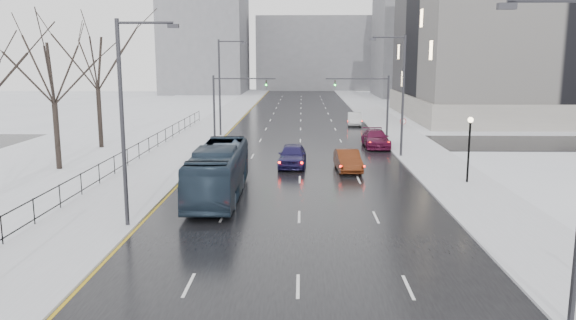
# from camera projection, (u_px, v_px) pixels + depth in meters

# --- Properties ---
(road) EXTENTS (16.00, 150.00, 0.04)m
(road) POSITION_uv_depth(u_px,v_px,m) (301.00, 127.00, 66.63)
(road) COLOR black
(road) RESTS_ON ground
(cross_road) EXTENTS (130.00, 10.00, 0.04)m
(cross_road) POSITION_uv_depth(u_px,v_px,m) (300.00, 142.00, 54.83)
(cross_road) COLOR black
(cross_road) RESTS_ON ground
(sidewalk_left) EXTENTS (5.00, 150.00, 0.16)m
(sidewalk_left) POSITION_uv_depth(u_px,v_px,m) (213.00, 126.00, 66.86)
(sidewalk_left) COLOR silver
(sidewalk_left) RESTS_ON ground
(sidewalk_right) EXTENTS (5.00, 150.00, 0.16)m
(sidewalk_right) POSITION_uv_depth(u_px,v_px,m) (389.00, 127.00, 66.36)
(sidewalk_right) COLOR silver
(sidewalk_right) RESTS_ON ground
(park_strip) EXTENTS (14.00, 150.00, 0.12)m
(park_strip) POSITION_uv_depth(u_px,v_px,m) (134.00, 126.00, 67.09)
(park_strip) COLOR white
(park_strip) RESTS_ON ground
(tree_park_d) EXTENTS (8.75, 8.75, 12.50)m
(tree_park_d) POSITION_uv_depth(u_px,v_px,m) (60.00, 170.00, 41.49)
(tree_park_d) COLOR black
(tree_park_d) RESTS_ON ground
(tree_park_e) EXTENTS (9.45, 9.45, 13.50)m
(tree_park_e) POSITION_uv_depth(u_px,v_px,m) (102.00, 148.00, 51.33)
(tree_park_e) COLOR black
(tree_park_e) RESTS_ON ground
(iron_fence) EXTENTS (0.06, 70.00, 1.30)m
(iron_fence) POSITION_uv_depth(u_px,v_px,m) (104.00, 169.00, 37.28)
(iron_fence) COLOR black
(iron_fence) RESTS_ON sidewalk_left
(streetlight_r_mid) EXTENTS (2.95, 0.25, 10.00)m
(streetlight_r_mid) POSITION_uv_depth(u_px,v_px,m) (400.00, 90.00, 45.75)
(streetlight_r_mid) COLOR #2D2D33
(streetlight_r_mid) RESTS_ON ground
(streetlight_l_near) EXTENTS (2.95, 0.25, 10.00)m
(streetlight_l_near) POSITION_uv_depth(u_px,v_px,m) (127.00, 114.00, 26.48)
(streetlight_l_near) COLOR #2D2D33
(streetlight_l_near) RESTS_ON ground
(streetlight_l_far) EXTENTS (2.95, 0.25, 10.00)m
(streetlight_l_far) POSITION_uv_depth(u_px,v_px,m) (222.00, 83.00, 57.94)
(streetlight_l_far) COLOR #2D2D33
(streetlight_l_far) RESTS_ON ground
(lamppost_r_mid) EXTENTS (0.36, 0.36, 4.28)m
(lamppost_r_mid) POSITION_uv_depth(u_px,v_px,m) (469.00, 140.00, 36.34)
(lamppost_r_mid) COLOR black
(lamppost_r_mid) RESTS_ON sidewalk_right
(mast_signal_right) EXTENTS (6.10, 0.33, 6.50)m
(mast_signal_right) POSITION_uv_depth(u_px,v_px,m) (377.00, 101.00, 53.91)
(mast_signal_right) COLOR #2D2D33
(mast_signal_right) RESTS_ON ground
(mast_signal_left) EXTENTS (6.10, 0.33, 6.50)m
(mast_signal_left) POSITION_uv_depth(u_px,v_px,m) (225.00, 100.00, 54.26)
(mast_signal_left) COLOR #2D2D33
(mast_signal_left) RESTS_ON ground
(no_uturn_sign) EXTENTS (0.60, 0.06, 2.70)m
(no_uturn_sign) POSITION_uv_depth(u_px,v_px,m) (403.00, 124.00, 50.26)
(no_uturn_sign) COLOR #2D2D33
(no_uturn_sign) RESTS_ON sidewalk_right
(civic_building) EXTENTS (41.00, 31.00, 24.80)m
(civic_building) POSITION_uv_depth(u_px,v_px,m) (561.00, 34.00, 75.56)
(civic_building) COLOR gray
(civic_building) RESTS_ON ground
(bldg_far_right) EXTENTS (24.00, 20.00, 22.00)m
(bldg_far_right) POSITION_uv_depth(u_px,v_px,m) (434.00, 43.00, 118.04)
(bldg_far_right) COLOR slate
(bldg_far_right) RESTS_ON ground
(bldg_far_left) EXTENTS (18.00, 22.00, 28.00)m
(bldg_far_left) POSITION_uv_depth(u_px,v_px,m) (206.00, 31.00, 128.51)
(bldg_far_left) COLOR slate
(bldg_far_left) RESTS_ON ground
(bldg_far_center) EXTENTS (30.00, 18.00, 18.00)m
(bldg_far_center) POSITION_uv_depth(u_px,v_px,m) (317.00, 54.00, 143.55)
(bldg_far_center) COLOR slate
(bldg_far_center) RESTS_ON ground
(bus) EXTENTS (2.74, 11.12, 3.09)m
(bus) POSITION_uv_depth(u_px,v_px,m) (218.00, 171.00, 33.18)
(bus) COLOR #213040
(bus) RESTS_ON road
(sedan_center_near) EXTENTS (2.22, 5.12, 1.72)m
(sedan_center_near) POSITION_uv_depth(u_px,v_px,m) (292.00, 155.00, 42.52)
(sedan_center_near) COLOR #1D1849
(sedan_center_near) RESTS_ON road
(sedan_right_near) EXTENTS (1.92, 4.75, 1.53)m
(sedan_right_near) POSITION_uv_depth(u_px,v_px,m) (348.00, 160.00, 40.95)
(sedan_right_near) COLOR #56230E
(sedan_right_near) RESTS_ON road
(sedan_right_far) EXTENTS (2.32, 5.50, 1.59)m
(sedan_right_far) POSITION_uv_depth(u_px,v_px,m) (376.00, 139.00, 51.65)
(sedan_right_far) COLOR #500D2B
(sedan_right_far) RESTS_ON road
(sedan_right_distant) EXTENTS (1.97, 4.77, 1.54)m
(sedan_right_distant) POSITION_uv_depth(u_px,v_px,m) (355.00, 119.00, 68.23)
(sedan_right_distant) COLOR silver
(sedan_right_distant) RESTS_ON road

